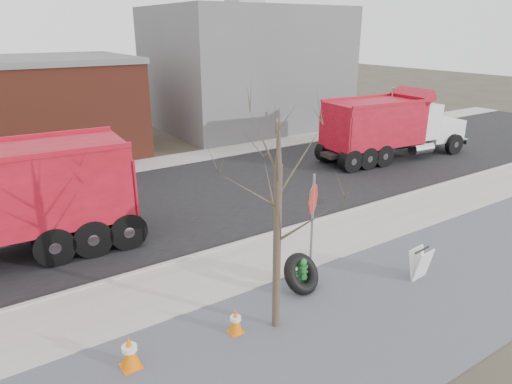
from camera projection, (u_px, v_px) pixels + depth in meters
ground at (309, 250)px, 14.52m from camera, size 120.00×120.00×0.00m
gravel_verge at (396, 301)px, 11.77m from camera, size 60.00×5.00×0.03m
sidewalk at (304, 246)px, 14.71m from camera, size 60.00×2.50×0.06m
curb at (280, 231)px, 15.72m from camera, size 60.00×0.15×0.11m
road at (214, 193)px, 19.45m from camera, size 60.00×9.40×0.02m
far_sidewalk at (162, 162)px, 23.91m from camera, size 60.00×2.00×0.06m
building_grey at (245, 68)px, 31.95m from camera, size 12.00×10.00×8.00m
bare_tree at (278, 196)px, 9.70m from camera, size 3.20×3.20×5.20m
fire_hydrant at (302, 274)px, 12.32m from camera, size 0.50×0.49×0.89m
truck_tire at (301, 274)px, 12.13m from camera, size 1.31×1.13×1.12m
stop_sign at (313, 212)px, 11.97m from camera, size 0.72×0.51×3.15m
sandwich_board at (420, 264)px, 12.67m from camera, size 0.69×0.47×0.91m
traffic_cone_near at (236, 321)px, 10.47m from camera, size 0.33×0.33×0.64m
traffic_cone_far at (130, 352)px, 9.36m from camera, size 0.41×0.41×0.79m
dump_truck_red_a at (391, 125)px, 24.06m from camera, size 9.02×3.19×3.60m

